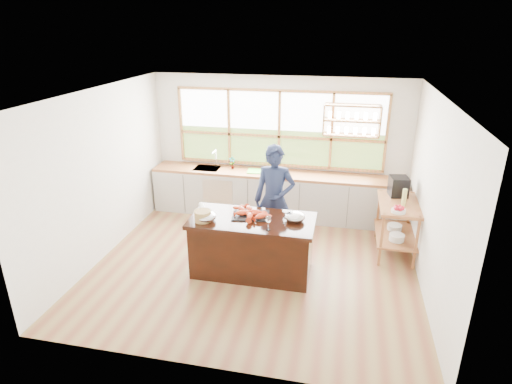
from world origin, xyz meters
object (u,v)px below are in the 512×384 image
(cook, at_px, (274,200))
(espresso_machine, at_px, (398,186))
(island, at_px, (252,246))
(wicker_basket, at_px, (203,216))

(cook, bearing_deg, espresso_machine, 17.11)
(island, height_order, cook, cook)
(island, bearing_deg, wicker_basket, -162.98)
(wicker_basket, bearing_deg, island, 17.02)
(island, relative_size, espresso_machine, 5.66)
(island, relative_size, wicker_basket, 7.38)
(cook, xyz_separation_m, wicker_basket, (-0.90, -0.95, 0.06))
(espresso_machine, xyz_separation_m, wicker_basket, (-2.88, -1.63, -0.08))
(island, relative_size, cook, 1.01)
(cook, bearing_deg, wicker_basket, -134.91)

